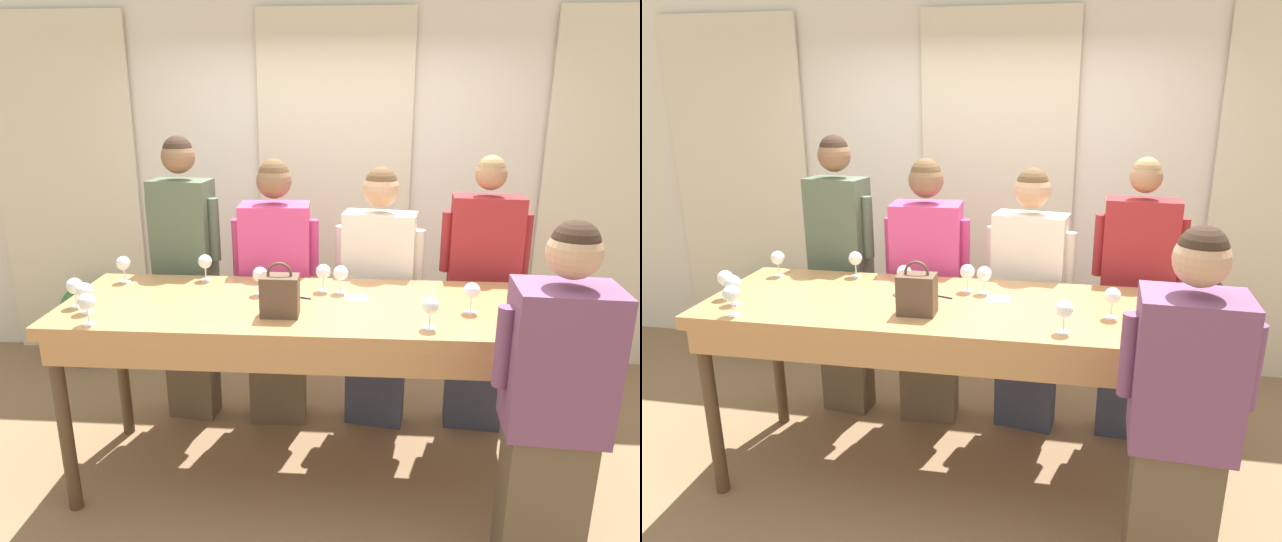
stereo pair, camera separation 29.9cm
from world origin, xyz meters
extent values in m
plane|color=#846647|center=(0.00, 0.00, 0.00)|extent=(18.00, 18.00, 0.00)
cube|color=silver|center=(0.00, 1.68, 1.40)|extent=(12.00, 0.06, 2.80)
cube|color=beige|center=(-2.13, 1.61, 1.34)|extent=(1.15, 0.03, 2.69)
cube|color=beige|center=(0.00, 1.61, 1.34)|extent=(1.15, 0.03, 2.69)
cube|color=beige|center=(2.13, 1.61, 1.34)|extent=(1.15, 0.03, 2.69)
cube|color=#B27F4C|center=(0.00, 0.00, 1.01)|extent=(2.66, 0.86, 0.07)
cube|color=#B27F4C|center=(0.00, -0.42, 0.92)|extent=(2.56, 0.03, 0.12)
cylinder|color=#4C3823|center=(-1.26, -0.36, 0.49)|extent=(0.07, 0.07, 0.98)
cylinder|color=#4C3823|center=(1.26, -0.36, 0.49)|extent=(0.07, 0.07, 0.98)
cylinder|color=#4C3823|center=(-1.26, 0.36, 0.49)|extent=(0.07, 0.07, 0.98)
cylinder|color=#4C3823|center=(1.26, 0.36, 0.49)|extent=(0.07, 0.07, 0.98)
cylinder|color=black|center=(1.21, -0.10, 1.14)|extent=(0.08, 0.08, 0.19)
cone|color=black|center=(1.21, -0.10, 1.26)|extent=(0.08, 0.08, 0.05)
cylinder|color=black|center=(1.21, -0.10, 1.33)|extent=(0.03, 0.03, 0.09)
cylinder|color=beige|center=(1.21, -0.10, 1.13)|extent=(0.09, 0.09, 0.08)
cube|color=brown|center=(-0.18, -0.18, 1.15)|extent=(0.18, 0.12, 0.20)
torus|color=brown|center=(-0.18, -0.18, 1.26)|extent=(0.12, 0.01, 0.12)
cylinder|color=white|center=(-1.15, 0.28, 1.05)|extent=(0.06, 0.06, 0.00)
cylinder|color=white|center=(-1.15, 0.28, 1.09)|extent=(0.01, 0.01, 0.07)
sphere|color=white|center=(-1.15, 0.28, 1.16)|extent=(0.08, 0.08, 0.08)
cylinder|color=white|center=(0.53, -0.29, 1.05)|extent=(0.06, 0.06, 0.00)
cylinder|color=white|center=(0.53, -0.29, 1.09)|extent=(0.01, 0.01, 0.07)
sphere|color=white|center=(0.53, -0.29, 1.16)|extent=(0.08, 0.08, 0.08)
cylinder|color=white|center=(-1.23, -0.14, 1.05)|extent=(0.06, 0.06, 0.00)
cylinder|color=white|center=(-1.23, -0.14, 1.09)|extent=(0.01, 0.01, 0.07)
sphere|color=white|center=(-1.23, -0.14, 1.16)|extent=(0.08, 0.08, 0.08)
cylinder|color=white|center=(0.11, 0.18, 1.05)|extent=(0.06, 0.06, 0.00)
cylinder|color=white|center=(0.11, 0.18, 1.09)|extent=(0.01, 0.01, 0.07)
sphere|color=white|center=(0.11, 0.18, 1.16)|extent=(0.08, 0.08, 0.08)
sphere|color=maroon|center=(0.11, 0.18, 1.15)|extent=(0.05, 0.05, 0.05)
cylinder|color=white|center=(-0.33, 0.12, 1.05)|extent=(0.06, 0.06, 0.00)
cylinder|color=white|center=(-0.33, 0.12, 1.09)|extent=(0.01, 0.01, 0.07)
sphere|color=white|center=(-0.33, 0.12, 1.16)|extent=(0.08, 0.08, 0.08)
sphere|color=maroon|center=(-0.33, 0.12, 1.15)|extent=(0.05, 0.05, 0.05)
cylinder|color=white|center=(0.76, -0.07, 1.05)|extent=(0.06, 0.06, 0.00)
cylinder|color=white|center=(0.76, -0.07, 1.09)|extent=(0.01, 0.01, 0.07)
sphere|color=white|center=(0.76, -0.07, 1.16)|extent=(0.08, 0.08, 0.08)
cylinder|color=white|center=(-1.06, -0.36, 1.05)|extent=(0.06, 0.06, 0.00)
cylinder|color=white|center=(-1.06, -0.36, 1.09)|extent=(0.01, 0.01, 0.07)
sphere|color=white|center=(-1.06, -0.36, 1.16)|extent=(0.08, 0.08, 0.08)
sphere|color=maroon|center=(-1.06, -0.36, 1.15)|extent=(0.05, 0.05, 0.05)
cylinder|color=white|center=(-0.69, 0.35, 1.05)|extent=(0.06, 0.06, 0.00)
cylinder|color=white|center=(-0.69, 0.35, 1.09)|extent=(0.01, 0.01, 0.07)
sphere|color=white|center=(-0.69, 0.35, 1.16)|extent=(0.08, 0.08, 0.08)
sphere|color=maroon|center=(-0.69, 0.35, 1.15)|extent=(0.05, 0.05, 0.05)
cylinder|color=white|center=(0.01, 0.20, 1.05)|extent=(0.06, 0.06, 0.00)
cylinder|color=white|center=(0.01, 0.20, 1.09)|extent=(0.01, 0.01, 0.07)
sphere|color=white|center=(0.01, 0.20, 1.16)|extent=(0.08, 0.08, 0.08)
sphere|color=maroon|center=(0.01, 0.20, 1.15)|extent=(0.05, 0.05, 0.05)
cylinder|color=white|center=(-1.14, -0.21, 1.05)|extent=(0.06, 0.06, 0.00)
cylinder|color=white|center=(-1.14, -0.21, 1.09)|extent=(0.01, 0.01, 0.07)
sphere|color=white|center=(-1.14, -0.21, 1.16)|extent=(0.08, 0.08, 0.08)
cube|color=white|center=(0.19, 0.09, 1.05)|extent=(0.14, 0.14, 0.00)
cylinder|color=black|center=(-0.12, 0.08, 1.05)|extent=(0.14, 0.05, 0.01)
cube|color=brown|center=(-0.89, 0.62, 0.44)|extent=(0.33, 0.22, 0.89)
cube|color=#4C5B47|center=(-0.89, 0.62, 1.24)|extent=(0.39, 0.26, 0.70)
sphere|color=brown|center=(-0.89, 0.62, 1.73)|extent=(0.20, 0.20, 0.20)
sphere|color=#332319|center=(-0.89, 0.62, 1.77)|extent=(0.18, 0.18, 0.18)
cylinder|color=#4C5B47|center=(-0.69, 0.59, 1.29)|extent=(0.08, 0.08, 0.39)
cylinder|color=#4C5B47|center=(-1.09, 0.64, 1.29)|extent=(0.08, 0.08, 0.39)
cube|color=brown|center=(-0.31, 0.62, 0.41)|extent=(0.37, 0.25, 0.81)
cube|color=#C63D7A|center=(-0.31, 0.62, 1.13)|extent=(0.44, 0.29, 0.64)
sphere|color=brown|center=(-0.31, 0.62, 1.59)|extent=(0.21, 0.21, 0.21)
sphere|color=brown|center=(-0.31, 0.62, 1.63)|extent=(0.19, 0.19, 0.19)
cylinder|color=#C63D7A|center=(-0.08, 0.63, 1.18)|extent=(0.07, 0.07, 0.35)
cylinder|color=#C63D7A|center=(-0.55, 0.60, 1.18)|extent=(0.07, 0.07, 0.35)
cube|color=#383D51|center=(0.32, 0.62, 0.39)|extent=(0.39, 0.24, 0.79)
cube|color=silver|center=(0.32, 0.62, 1.10)|extent=(0.46, 0.28, 0.62)
sphere|color=tan|center=(0.32, 0.62, 1.55)|extent=(0.22, 0.22, 0.22)
sphere|color=brown|center=(0.32, 0.62, 1.59)|extent=(0.19, 0.19, 0.19)
cylinder|color=silver|center=(0.56, 0.58, 1.14)|extent=(0.08, 0.08, 0.34)
cylinder|color=silver|center=(0.09, 0.66, 1.14)|extent=(0.08, 0.08, 0.34)
cube|color=#383D51|center=(0.96, 0.62, 0.42)|extent=(0.37, 0.21, 0.85)
cube|color=maroon|center=(0.96, 0.62, 1.18)|extent=(0.43, 0.24, 0.67)
sphere|color=#9E7051|center=(0.96, 0.62, 1.64)|extent=(0.18, 0.18, 0.18)
sphere|color=#93754C|center=(0.96, 0.62, 1.67)|extent=(0.16, 0.16, 0.16)
cylinder|color=maroon|center=(1.19, 0.60, 1.23)|extent=(0.08, 0.08, 0.37)
cylinder|color=maroon|center=(0.73, 0.64, 1.23)|extent=(0.08, 0.08, 0.37)
cube|color=brown|center=(1.00, -0.67, 0.39)|extent=(0.35, 0.26, 0.77)
cube|color=#704266|center=(1.00, -0.67, 1.08)|extent=(0.41, 0.30, 0.61)
sphere|color=tan|center=(1.00, -0.67, 1.52)|extent=(0.20, 0.20, 0.20)
sphere|color=#332319|center=(1.00, -0.67, 1.56)|extent=(0.18, 0.18, 0.18)
cylinder|color=#704266|center=(0.78, -0.66, 1.13)|extent=(0.07, 0.07, 0.34)
cylinder|color=#704266|center=(1.21, -0.68, 1.13)|extent=(0.07, 0.07, 0.34)
cylinder|color=#4C4C51|center=(-1.98, 1.31, 0.10)|extent=(0.21, 0.21, 0.19)
ellipsoid|color=#38753D|center=(-1.98, 1.31, 0.41)|extent=(0.34, 0.34, 0.48)
camera|label=1|loc=(0.21, -2.77, 2.07)|focal=32.00mm
camera|label=2|loc=(0.50, -2.73, 2.07)|focal=32.00mm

